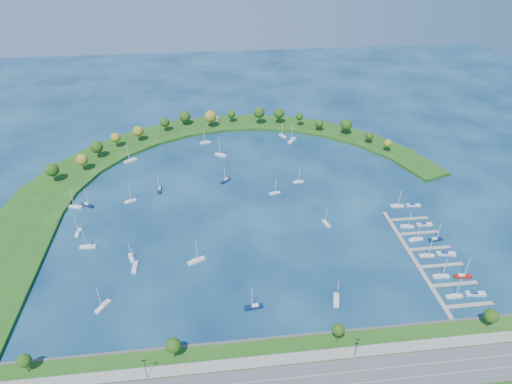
{
  "coord_description": "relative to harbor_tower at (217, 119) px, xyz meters",
  "views": [
    {
      "loc": [
        -21.12,
        -219.13,
        148.02
      ],
      "look_at": [
        5.0,
        5.0,
        4.0
      ],
      "focal_mm": 30.59,
      "sensor_mm": 36.0,
      "label": 1
    }
  ],
  "objects": [
    {
      "name": "moored_boat_10",
      "position": [
        30.94,
        -113.34,
        -3.18
      ],
      "size": [
        7.35,
        3.49,
        10.41
      ],
      "rotation": [
        0.0,
        0.0,
        6.5
      ],
      "color": "silver",
      "rests_on": "ground"
    },
    {
      "name": "breakwater",
      "position": [
        -32.46,
        -72.52,
        -3.05
      ],
      "size": [
        286.74,
        247.64,
        2.0
      ],
      "color": "#1D4913",
      "rests_on": "ground"
    },
    {
      "name": "docked_boat_2",
      "position": [
        99.39,
        -196.45,
        -3.15
      ],
      "size": [
        8.01,
        2.67,
        11.6
      ],
      "rotation": [
        0.0,
        0.0,
        -0.06
      ],
      "color": "silver",
      "rests_on": "ground"
    },
    {
      "name": "docked_boat_3",
      "position": [
        109.89,
        -197.59,
        -3.13
      ],
      "size": [
        8.56,
        3.21,
        12.28
      ],
      "rotation": [
        0.0,
        0.0,
        -0.11
      ],
      "color": "maroon",
      "rests_on": "ground"
    },
    {
      "name": "moored_boat_13",
      "position": [
        -82.79,
        -113.72,
        -3.14
      ],
      "size": [
        8.11,
        6.26,
        11.97
      ],
      "rotation": [
        0.0,
        0.0,
        5.72
      ],
      "color": "#0A1B42",
      "rests_on": "ground"
    },
    {
      "name": "moored_boat_18",
      "position": [
        -82.31,
        -140.68,
        -3.16
      ],
      "size": [
        2.78,
        7.65,
        11.01
      ],
      "rotation": [
        0.0,
        0.0,
        1.48
      ],
      "color": "silver",
      "rests_on": "ground"
    },
    {
      "name": "moored_boat_7",
      "position": [
        7.42,
        -205.26,
        -3.13
      ],
      "size": [
        8.54,
        3.24,
        12.25
      ],
      "rotation": [
        0.0,
        0.0,
        3.25
      ],
      "color": "#0A1B42",
      "rests_on": "ground"
    },
    {
      "name": "moored_boat_0",
      "position": [
        -59.28,
        -197.11,
        -3.12
      ],
      "size": [
        6.5,
        8.37,
        12.37
      ],
      "rotation": [
        0.0,
        0.0,
        4.15
      ],
      "color": "silver",
      "rests_on": "ground"
    },
    {
      "name": "moored_boat_2",
      "position": [
        55.86,
        -40.62,
        -3.03
      ],
      "size": [
        8.29,
        10.13,
        15.19
      ],
      "rotation": [
        0.0,
        0.0,
        4.1
      ],
      "color": "silver",
      "rests_on": "ground"
    },
    {
      "name": "docked_boat_4",
      "position": [
        99.4,
        -181.14,
        -3.17
      ],
      "size": [
        7.56,
        2.79,
        10.87
      ],
      "rotation": [
        0.0,
        0.0,
        -0.1
      ],
      "color": "silver",
      "rests_on": "ground"
    },
    {
      "name": "moored_boat_4",
      "position": [
        -50.9,
        -165.19,
        -3.18
      ],
      "size": [
        3.88,
        7.17,
        10.15
      ],
      "rotation": [
        0.0,
        0.0,
        5.01
      ],
      "color": "silver",
      "rests_on": "ground"
    },
    {
      "name": "moored_boat_3",
      "position": [
        -64.16,
        -59.52,
        -3.08
      ],
      "size": [
        9.24,
        7.2,
        13.67
      ],
      "rotation": [
        0.0,
        0.0,
        3.71
      ],
      "color": "silver",
      "rests_on": "ground"
    },
    {
      "name": "docked_boat_5",
      "position": [
        109.83,
        -180.88,
        -3.34
      ],
      "size": [
        9.72,
        4.14,
        1.92
      ],
      "rotation": [
        0.0,
        0.0,
        -0.16
      ],
      "color": "silver",
      "rests_on": "ground"
    },
    {
      "name": "moored_boat_11",
      "position": [
        55.13,
        -148.39,
        -3.17
      ],
      "size": [
        3.78,
        7.57,
        10.72
      ],
      "rotation": [
        0.0,
        0.0,
        1.82
      ],
      "color": "silver",
      "rests_on": "ground"
    },
    {
      "name": "south_shoreline",
      "position": [
        13.9,
        -244.12,
        -3.04
      ],
      "size": [
        420.0,
        43.1,
        11.6
      ],
      "color": "#1D4913",
      "rests_on": "ground"
    },
    {
      "name": "breakwater_trees",
      "position": [
        -7.61,
        -32.13,
        6.27
      ],
      "size": [
        235.66,
        90.03,
        14.96
      ],
      "color": "#382314",
      "rests_on": "breakwater"
    },
    {
      "name": "moored_boat_19",
      "position": [
        -48.1,
        -172.95,
        -3.12
      ],
      "size": [
        2.64,
        8.47,
        12.34
      ],
      "rotation": [
        0.0,
        0.0,
        1.54
      ],
      "color": "silver",
      "rests_on": "ground"
    },
    {
      "name": "moored_boat_17",
      "position": [
        -57.94,
        -112.17,
        -3.17
      ],
      "size": [
        7.46,
        5.07,
        10.75
      ],
      "rotation": [
        0.0,
        0.0,
        0.46
      ],
      "color": "silver",
      "rests_on": "ground"
    },
    {
      "name": "docked_boat_11",
      "position": [
        111.75,
        -136.47,
        -3.43
      ],
      "size": [
        8.39,
        3.38,
        1.66
      ],
      "rotation": [
        0.0,
        0.0,
        -0.14
      ],
      "color": "silver",
      "rests_on": "ground"
    },
    {
      "name": "moored_boat_20",
      "position": [
        -74.52,
        -153.86,
        -3.13
      ],
      "size": [
        8.32,
        2.68,
        12.09
      ],
      "rotation": [
        0.0,
        0.0,
        3.1
      ],
      "color": "silver",
      "rests_on": "ground"
    },
    {
      "name": "moored_boat_9",
      "position": [
        1.23,
        -94.67,
        -3.13
      ],
      "size": [
        7.21,
        7.57,
        12.01
      ],
      "rotation": [
        0.0,
        0.0,
        3.97
      ],
      "color": "#0A1B42",
      "rests_on": "ground"
    },
    {
      "name": "moored_boat_15",
      "position": [
        48.26,
        -101.69,
        -3.17
      ],
      "size": [
        7.38,
        3.15,
        10.5
      ],
      "rotation": [
        0.0,
        0.0,
        0.17
      ],
      "color": "silver",
      "rests_on": "ground"
    },
    {
      "name": "docked_boat_0",
      "position": [
        99.4,
        -209.52,
        -3.16
      ],
      "size": [
        7.53,
        2.15,
        11.04
      ],
      "rotation": [
        0.0,
        0.0,
        -0.01
      ],
      "color": "silver",
      "rests_on": "ground"
    },
    {
      "name": "docked_boat_9",
      "position": [
        109.84,
        -155.54,
        -3.39
      ],
      "size": [
        8.79,
        2.88,
        1.77
      ],
      "rotation": [
        0.0,
        0.0,
        -0.05
      ],
      "color": "silver",
      "rests_on": "ground"
    },
    {
      "name": "docked_boat_8",
      "position": [
        99.41,
        -156.18,
        -3.17
      ],
      "size": [
        7.52,
        3.12,
        10.72
      ],
      "rotation": [
        0.0,
        0.0,
        -0.15
      ],
      "color": "silver",
      "rests_on": "ground"
    },
    {
      "name": "moored_boat_16",
      "position": [
        -40.95,
        -101.39,
        -3.14
      ],
      "size": [
        2.75,
        8.13,
        11.77
      ],
      "rotation": [
        0.0,
        0.0,
        4.78
      ],
      "color": "#0A1B42",
      "rests_on": "ground"
    },
    {
      "name": "moored_boat_8",
      "position": [
        49.81,
        -31.57,
        -3.15
      ],
      "size": [
        5.51,
        7.79,
        11.29
      ],
      "rotation": [
        0.0,
        0.0,
        2.06
      ],
      "color": "silver",
      "rests_on": "ground"
    },
    {
      "name": "ground",
      "position": [
        13.87,
        -121.24,
        -4.04
      ],
      "size": [
        700.0,
        700.0,
        0.0
      ],
      "primitive_type": "plane",
      "color": "#071F41",
      "rests_on": "ground"
    },
    {
      "name": "moored_boat_12",
      "position": [
        -0.02,
        -58.39,
        -3.1
      ],
      "size": [
        9.02,
        6.77,
        13.23
      ],
      "rotation": [
        0.0,
        0.0,
        2.6
      ],
      "color": "silver",
      "rests_on": "ground"
    },
    {
      "name": "docked_boat_7",
      "position": [
        109.9,
        -169.19,
        -3.16
      ],
      "size": [
        7.7,
        2.81,
        11.07
      ],
      "rotation": [
        0.0,
        0.0,
        0.09
      ],
      "color": "#0A1B42",
      "rests_on": "ground"
    },
    {
      "name": "docked_boat_10",
      "position": [
        101.8,
        -135.96,
        -3.15
      ],
      "size": [
        8.06,
        3.22,
        11.52
      ],
      "rotation": [
        0.0,
        0.0,
        -0.13
      ],
      "color": "silver",
      "rests_on": "ground"
    },
    {
      "name": "docked_boat_6",
      "position": [
        99.4,
        -167.92,
        -3.15
      ],
      "size": [
        7.92,
        2.98,
        11.37
      ],
      "rotation": [
        0.0,
        0.0,
        0.11
      ],
      "color": "silver",
      "rests_on": "ground"
    },
    {
      "name": "dock_system",
      "position": [
        99.17,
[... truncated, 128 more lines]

